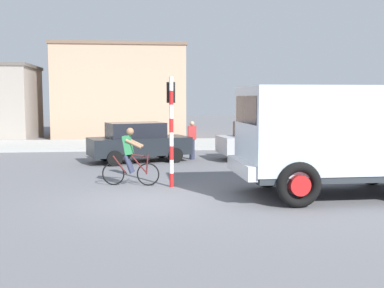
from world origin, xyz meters
The scene contains 9 objects.
ground_plane centered at (0.00, 0.00, 0.00)m, with size 120.00×120.00×0.00m, color slate.
sidewalk_far centered at (0.00, 13.93, 0.08)m, with size 80.00×5.00×0.16m, color #ADADA8.
truck_foreground centered at (4.97, 0.30, 1.67)m, with size 5.47×2.93×2.90m.
cyclist centered at (-0.61, 2.32, 0.86)m, with size 1.70×0.56×1.72m.
traffic_light_pole centered at (0.60, 2.02, 2.07)m, with size 0.24×0.43×3.20m.
car_red_near centered at (-0.38, 7.52, 0.82)m, with size 4.32×2.80×1.60m.
car_white_mid centered at (4.95, 7.63, 0.82)m, with size 4.17×2.23×1.60m.
pedestrian_near_kerb centered at (1.88, 8.03, 0.85)m, with size 0.34×0.22×1.62m.
building_mid_block centered at (-1.59, 21.62, 3.04)m, with size 8.57×7.39×6.08m.
Camera 1 is at (-0.30, -11.62, 2.60)m, focal length 44.06 mm.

